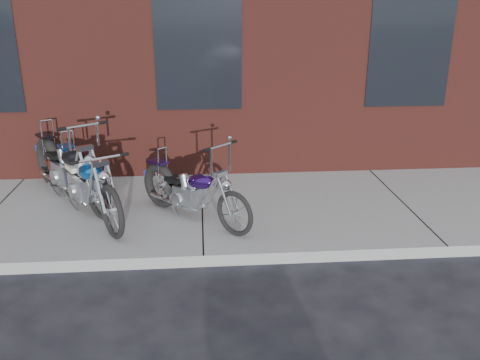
{
  "coord_description": "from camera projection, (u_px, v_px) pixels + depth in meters",
  "views": [
    {
      "loc": [
        0.0,
        -5.38,
        2.99
      ],
      "look_at": [
        0.5,
        0.8,
        0.81
      ],
      "focal_mm": 38.0,
      "sensor_mm": 36.0,
      "label": 1
    }
  ],
  "objects": [
    {
      "name": "ground",
      "position": [
        204.0,
        267.0,
        6.05
      ],
      "size": [
        120.0,
        120.0,
        0.0
      ],
      "primitive_type": "plane",
      "color": "black",
      "rests_on": "ground"
    },
    {
      "name": "chopper_purple",
      "position": [
        192.0,
        193.0,
        6.9
      ],
      "size": [
        1.51,
        1.57,
        1.17
      ],
      "rotation": [
        0.0,
        0.0,
        -0.8
      ],
      "color": "black",
      "rests_on": "sidewalk"
    },
    {
      "name": "sidewalk",
      "position": [
        202.0,
        212.0,
        7.43
      ],
      "size": [
        22.0,
        3.0,
        0.15
      ],
      "primitive_type": "cube",
      "color": "#999896",
      "rests_on": "ground"
    },
    {
      "name": "chopper_third",
      "position": [
        69.0,
        170.0,
        7.59
      ],
      "size": [
        1.57,
        2.11,
        1.28
      ],
      "rotation": [
        0.0,
        0.0,
        -0.94
      ],
      "color": "black",
      "rests_on": "sidewalk"
    },
    {
      "name": "chopper_blue",
      "position": [
        87.0,
        185.0,
        7.04
      ],
      "size": [
        1.32,
        2.17,
        1.06
      ],
      "rotation": [
        0.0,
        0.0,
        -1.05
      ],
      "color": "black",
      "rests_on": "sidewalk"
    }
  ]
}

